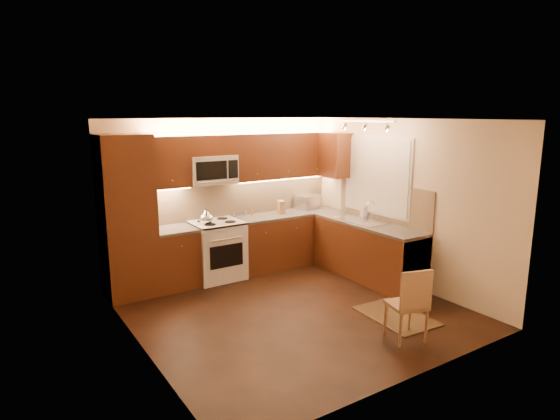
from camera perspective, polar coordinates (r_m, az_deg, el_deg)
floor at (r=6.43m, az=1.58°, el=-11.96°), size 4.00×4.00×0.01m
ceiling at (r=5.90m, az=1.71°, el=10.90°), size 4.00×4.00×0.01m
wall_back at (r=7.74m, az=-6.78°, el=1.69°), size 4.00×0.01×2.50m
wall_front at (r=4.60m, az=16.00°, el=-5.58°), size 4.00×0.01×2.50m
wall_left at (r=5.21m, az=-16.83°, el=-3.61°), size 0.01×4.00×2.50m
wall_right at (r=7.34m, az=14.61°, el=0.85°), size 0.01×4.00×2.50m
pantry at (r=6.92m, az=-17.99°, el=-0.83°), size 0.70×0.60×2.30m
base_cab_back_left at (r=7.29m, az=-12.60°, el=-5.78°), size 0.62×0.60×0.86m
counter_back_left at (r=7.17m, az=-12.76°, el=-2.34°), size 0.62×0.60×0.04m
base_cab_back_right at (r=8.17m, az=0.86°, el=-3.59°), size 1.92×0.60×0.86m
counter_back_right at (r=8.07m, az=0.86°, el=-0.50°), size 1.92×0.60×0.04m
base_cab_right at (r=7.60m, az=10.53°, el=-4.98°), size 0.60×2.00×0.86m
counter_right at (r=7.48m, az=10.65°, el=-1.67°), size 0.60×2.00×0.04m
dishwasher at (r=7.13m, az=14.40°, el=-6.26°), size 0.58×0.60×0.84m
backsplash_back at (r=7.90m, az=-4.47°, el=1.57°), size 3.30×0.02×0.60m
backsplash_right at (r=7.62m, az=12.33°, el=0.96°), size 0.02×2.00×0.60m
upper_cab_back_left at (r=7.12m, az=-13.47°, el=5.67°), size 0.62×0.35×0.75m
upper_cab_back_right at (r=8.02m, az=0.39°, el=6.62°), size 1.92×0.35×0.75m
upper_cab_bridge at (r=7.36m, az=-8.45°, el=7.76°), size 0.76×0.35×0.31m
upper_cab_right_corner at (r=8.15m, az=6.70°, el=6.62°), size 0.35×0.50×0.75m
stove at (r=7.51m, az=-7.60°, el=-4.84°), size 0.76×0.65×0.92m
microwave at (r=7.38m, az=-8.31°, el=4.85°), size 0.76×0.38×0.44m
window_frame at (r=7.66m, az=11.64°, el=4.07°), size 0.03×1.44×1.24m
window_blinds at (r=7.64m, az=11.53°, el=4.06°), size 0.02×1.36×1.16m
sink at (r=7.57m, az=9.90°, el=-0.76°), size 0.52×0.86×0.15m
faucet at (r=7.67m, az=10.91°, el=-0.05°), size 0.20×0.04×0.30m
track_light_bar at (r=7.19m, az=10.25°, el=10.53°), size 0.04×1.20×0.03m
kettle at (r=7.21m, az=-8.91°, el=-0.80°), size 0.26×0.26×0.24m
toaster_oven at (r=8.44m, az=3.30°, el=1.00°), size 0.46×0.38×0.24m
knife_block at (r=8.03m, az=0.15°, el=0.38°), size 0.13×0.18×0.22m
spice_jar_a at (r=7.78m, az=-5.49°, el=-0.54°), size 0.06×0.06×0.08m
spice_jar_b at (r=7.79m, az=-5.53°, el=-0.51°), size 0.05×0.05×0.09m
spice_jar_c at (r=7.85m, az=-4.19°, el=-0.33°), size 0.05×0.05×0.11m
spice_jar_d at (r=7.90m, az=-3.40°, el=-0.32°), size 0.05×0.05×0.08m
soap_bottle at (r=7.86m, az=10.11°, el=-0.13°), size 0.10×0.10×0.20m
rug at (r=6.41m, az=13.85°, el=-12.33°), size 0.73×1.04×0.01m
dining_chair at (r=5.69m, az=15.04°, el=-10.80°), size 0.48×0.48×0.88m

